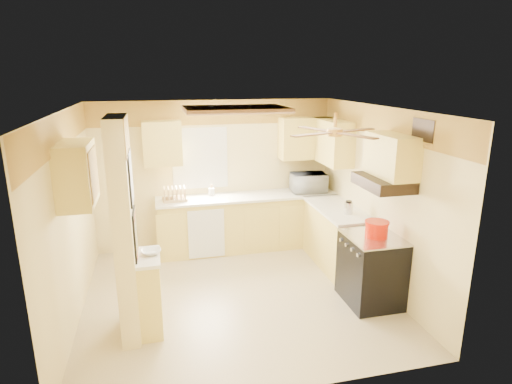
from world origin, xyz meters
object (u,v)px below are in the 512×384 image
object	(u,v)px
microwave	(309,182)
stove	(371,269)
dutch_oven	(377,229)
kettle	(348,208)
bowl	(151,252)

from	to	relation	value
microwave	stove	bearing A→B (deg)	95.28
microwave	dutch_oven	xyz separation A→B (m)	(0.13, -2.14, -0.08)
kettle	microwave	bearing A→B (deg)	96.55
microwave	dutch_oven	distance (m)	2.14
stove	microwave	world-z (taller)	microwave
stove	dutch_oven	world-z (taller)	dutch_oven
stove	bowl	xyz separation A→B (m)	(-2.75, 0.04, 0.51)
stove	bowl	world-z (taller)	bowl
bowl	kettle	bearing A→B (deg)	16.19
bowl	dutch_oven	xyz separation A→B (m)	(2.78, -0.05, 0.05)
kettle	dutch_oven	bearing A→B (deg)	-91.31
bowl	kettle	world-z (taller)	kettle
dutch_oven	kettle	size ratio (longest dim) A/B	1.56
microwave	kettle	bearing A→B (deg)	99.19
kettle	stove	bearing A→B (deg)	-93.24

